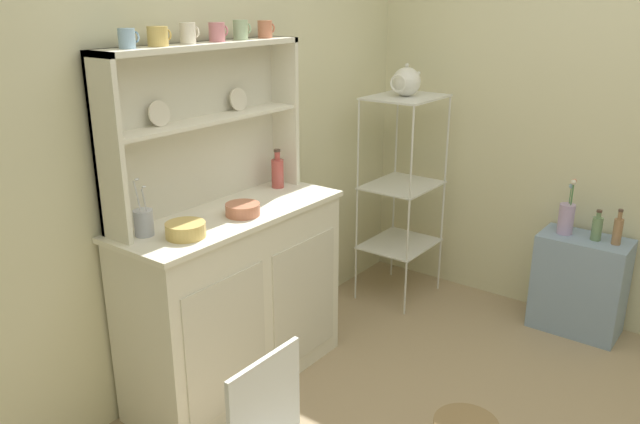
# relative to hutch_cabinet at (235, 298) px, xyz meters

# --- Properties ---
(wall_back) EXTENTS (3.84, 0.05, 2.50)m
(wall_back) POSITION_rel_hutch_cabinet_xyz_m (0.11, 0.26, 0.79)
(wall_back) COLOR beige
(wall_back) RESTS_ON ground
(hutch_cabinet) EXTENTS (1.16, 0.45, 0.90)m
(hutch_cabinet) POSITION_rel_hutch_cabinet_xyz_m (0.00, 0.00, 0.00)
(hutch_cabinet) COLOR silver
(hutch_cabinet) RESTS_ON ground
(hutch_shelf_unit) EXTENTS (1.09, 0.18, 0.75)m
(hutch_shelf_unit) POSITION_rel_hutch_cabinet_xyz_m (-0.00, 0.17, 0.87)
(hutch_shelf_unit) COLOR silver
(hutch_shelf_unit) RESTS_ON hutch_cabinet
(bakers_rack) EXTENTS (0.47, 0.38, 1.28)m
(bakers_rack) POSITION_rel_hutch_cabinet_xyz_m (1.34, -0.14, 0.34)
(bakers_rack) COLOR silver
(bakers_rack) RESTS_ON ground
(side_shelf_blue) EXTENTS (0.28, 0.48, 0.57)m
(side_shelf_blue) POSITION_rel_hutch_cabinet_xyz_m (1.55, -1.19, -0.18)
(side_shelf_blue) COLOR #849EBC
(side_shelf_blue) RESTS_ON ground
(cup_sky_0) EXTENTS (0.08, 0.07, 0.08)m
(cup_sky_0) POSITION_rel_hutch_cabinet_xyz_m (-0.39, 0.12, 1.23)
(cup_sky_0) COLOR #8EB2D1
(cup_sky_0) RESTS_ON hutch_shelf_unit
(cup_gold_1) EXTENTS (0.10, 0.08, 0.08)m
(cup_gold_1) POSITION_rel_hutch_cabinet_xyz_m (-0.24, 0.12, 1.23)
(cup_gold_1) COLOR #DBB760
(cup_gold_1) RESTS_ON hutch_shelf_unit
(cup_cream_2) EXTENTS (0.08, 0.07, 0.09)m
(cup_cream_2) POSITION_rel_hutch_cabinet_xyz_m (-0.08, 0.12, 1.23)
(cup_cream_2) COLOR silver
(cup_cream_2) RESTS_ON hutch_shelf_unit
(cup_rose_3) EXTENTS (0.09, 0.07, 0.08)m
(cup_rose_3) POSITION_rel_hutch_cabinet_xyz_m (0.09, 0.12, 1.23)
(cup_rose_3) COLOR #D17A84
(cup_rose_3) RESTS_ON hutch_shelf_unit
(cup_sage_4) EXTENTS (0.08, 0.07, 0.09)m
(cup_sage_4) POSITION_rel_hutch_cabinet_xyz_m (0.24, 0.12, 1.23)
(cup_sage_4) COLOR #9EB78E
(cup_sage_4) RESTS_ON hutch_shelf_unit
(cup_terracotta_5) EXTENTS (0.08, 0.07, 0.08)m
(cup_terracotta_5) POSITION_rel_hutch_cabinet_xyz_m (0.40, 0.12, 1.23)
(cup_terracotta_5) COLOR #C67556
(cup_terracotta_5) RESTS_ON hutch_shelf_unit
(bowl_mixing_large) EXTENTS (0.17, 0.17, 0.06)m
(bowl_mixing_large) POSITION_rel_hutch_cabinet_xyz_m (-0.34, -0.07, 0.47)
(bowl_mixing_large) COLOR #DBB760
(bowl_mixing_large) RESTS_ON hutch_cabinet
(bowl_floral_medium) EXTENTS (0.16, 0.16, 0.05)m
(bowl_floral_medium) POSITION_rel_hutch_cabinet_xyz_m (0.00, -0.07, 0.47)
(bowl_floral_medium) COLOR #C67556
(bowl_floral_medium) RESTS_ON hutch_cabinet
(jam_bottle) EXTENTS (0.06, 0.06, 0.20)m
(jam_bottle) POSITION_rel_hutch_cabinet_xyz_m (0.43, 0.09, 0.52)
(jam_bottle) COLOR #B74C47
(jam_bottle) RESTS_ON hutch_cabinet
(utensil_jar) EXTENTS (0.08, 0.08, 0.25)m
(utensil_jar) POSITION_rel_hutch_cabinet_xyz_m (-0.43, 0.08, 0.50)
(utensil_jar) COLOR #B2B7C6
(utensil_jar) RESTS_ON hutch_cabinet
(porcelain_teapot) EXTENTS (0.26, 0.17, 0.19)m
(porcelain_teapot) POSITION_rel_hutch_cabinet_xyz_m (1.34, -0.14, 0.90)
(porcelain_teapot) COLOR white
(porcelain_teapot) RESTS_ON bakers_rack
(flower_vase) EXTENTS (0.09, 0.09, 0.32)m
(flower_vase) POSITION_rel_hutch_cabinet_xyz_m (1.55, -1.07, 0.20)
(flower_vase) COLOR #B79ECC
(flower_vase) RESTS_ON side_shelf_blue
(oil_bottle) EXTENTS (0.06, 0.06, 0.17)m
(oil_bottle) POSITION_rel_hutch_cabinet_xyz_m (1.55, -1.24, 0.18)
(oil_bottle) COLOR #6B8C60
(oil_bottle) RESTS_ON side_shelf_blue
(vinegar_bottle) EXTENTS (0.05, 0.05, 0.20)m
(vinegar_bottle) POSITION_rel_hutch_cabinet_xyz_m (1.55, -1.35, 0.19)
(vinegar_bottle) COLOR #99704C
(vinegar_bottle) RESTS_ON side_shelf_blue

